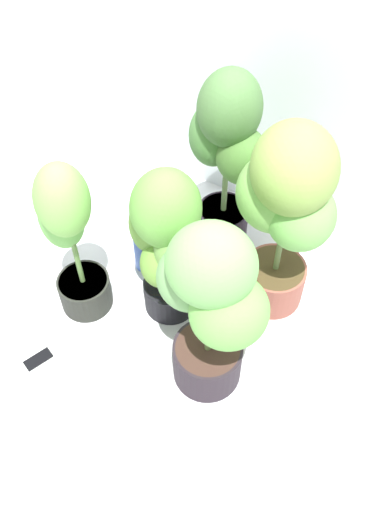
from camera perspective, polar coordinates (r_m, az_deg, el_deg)
name	(u,v)px	position (r m, az deg, el deg)	size (l,w,h in m)	color
ground_plane	(163,317)	(2.49, -2.97, -6.21)	(8.00, 8.00, 0.00)	silver
mylar_back_wall	(271,12)	(2.38, 7.93, 23.18)	(3.20, 0.01, 2.00)	silver
potted_plant_center	(167,239)	(2.17, -2.49, 1.77)	(0.45, 0.35, 0.78)	black
potted_plant_back_center	(227,150)	(2.38, 3.54, 10.62)	(0.42, 0.31, 0.93)	black
potted_plant_back_right	(286,205)	(2.14, 9.49, 5.10)	(0.48, 0.45, 0.93)	brown
potted_plant_front_right	(211,303)	(1.92, 1.92, -4.76)	(0.48, 0.38, 0.86)	#271E26
potted_plant_front_left	(69,233)	(2.24, -12.31, 2.30)	(0.31, 0.28, 0.81)	#272823
cell_phone	(38,360)	(2.46, -15.24, -10.06)	(0.12, 0.16, 0.01)	white
nutrient_bottle	(143,252)	(2.59, -4.97, 0.44)	(0.08, 0.08, 0.22)	#3D5FBA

